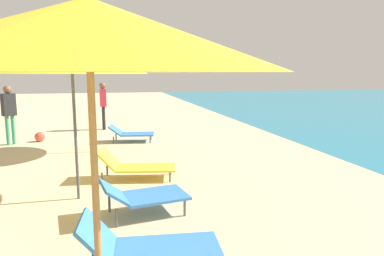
% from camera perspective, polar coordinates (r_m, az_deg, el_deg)
% --- Properties ---
extents(umbrella_second, '(2.54, 2.54, 2.66)m').
position_cam_1_polar(umbrella_second, '(2.40, -16.43, 14.23)').
color(umbrella_second, olive).
rests_on(umbrella_second, ground).
extents(lounger_second_shoreside, '(1.56, 0.79, 0.63)m').
position_cam_1_polar(lounger_second_shoreside, '(4.04, -7.33, -18.44)').
color(lounger_second_shoreside, blue).
rests_on(lounger_second_shoreside, ground).
extents(umbrella_third, '(2.45, 2.45, 2.75)m').
position_cam_1_polar(umbrella_third, '(6.09, -18.99, 11.01)').
color(umbrella_third, '#4C4C51').
rests_on(umbrella_third, ground).
extents(lounger_third_shoreside, '(1.62, 0.89, 0.62)m').
position_cam_1_polar(lounger_third_shoreside, '(7.25, -9.25, -5.99)').
color(lounger_third_shoreside, yellow).
rests_on(lounger_third_shoreside, ground).
extents(lounger_third_inland, '(1.37, 0.91, 0.55)m').
position_cam_1_polar(lounger_third_inland, '(5.45, -7.91, -10.70)').
color(lounger_third_inland, blue).
rests_on(lounger_third_inland, ground).
extents(umbrella_farthest, '(2.40, 2.40, 2.69)m').
position_cam_1_polar(umbrella_farthest, '(9.77, -15.92, 10.04)').
color(umbrella_farthest, '#4C4C51').
rests_on(umbrella_farthest, ground).
extents(lounger_farthest_shoreside, '(1.46, 0.87, 0.53)m').
position_cam_1_polar(lounger_farthest_shoreside, '(11.14, -9.87, -0.79)').
color(lounger_farthest_shoreside, blue).
rests_on(lounger_farthest_shoreside, ground).
extents(person_walking_near, '(0.25, 0.38, 1.78)m').
position_cam_1_polar(person_walking_near, '(13.68, -14.23, 4.31)').
color(person_walking_near, '#262628').
rests_on(person_walking_near, ground).
extents(person_walking_mid, '(0.42, 0.40, 1.77)m').
position_cam_1_polar(person_walking_mid, '(11.72, -27.58, 2.79)').
color(person_walking_mid, '#3F9972').
rests_on(person_walking_mid, ground).
extents(beach_ball, '(0.30, 0.30, 0.30)m').
position_cam_1_polar(beach_ball, '(11.98, -23.48, -1.32)').
color(beach_ball, '#E54C38').
rests_on(beach_ball, ground).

